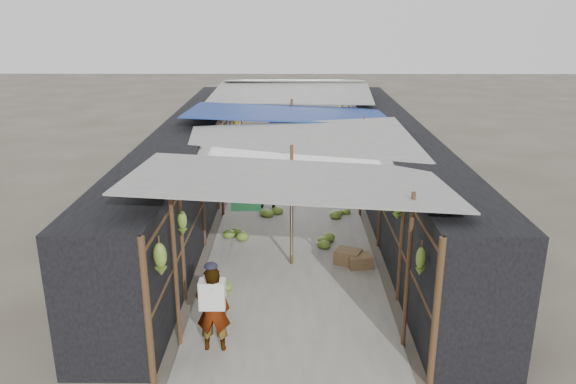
{
  "coord_description": "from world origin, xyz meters",
  "views": [
    {
      "loc": [
        -0.01,
        -7.86,
        5.16
      ],
      "look_at": [
        -0.08,
        4.13,
        1.25
      ],
      "focal_mm": 35.0,
      "sensor_mm": 36.0,
      "label": 1
    }
  ],
  "objects_px": {
    "crate_near": "(348,257)",
    "vendor_seated": "(343,162)",
    "black_basin": "(342,180)",
    "vendor_elderly": "(213,309)",
    "shopper_blue": "(270,183)"
  },
  "relations": [
    {
      "from": "black_basin",
      "to": "crate_near",
      "type": "bearing_deg",
      "value": -93.67
    },
    {
      "from": "vendor_seated",
      "to": "vendor_elderly",
      "type": "bearing_deg",
      "value": -47.38
    },
    {
      "from": "shopper_blue",
      "to": "vendor_seated",
      "type": "relative_size",
      "value": 1.94
    },
    {
      "from": "black_basin",
      "to": "vendor_seated",
      "type": "xyz_separation_m",
      "value": [
        0.12,
        1.03,
        0.31
      ]
    },
    {
      "from": "black_basin",
      "to": "shopper_blue",
      "type": "xyz_separation_m",
      "value": [
        -2.14,
        -2.58,
        0.68
      ]
    },
    {
      "from": "crate_near",
      "to": "vendor_seated",
      "type": "height_order",
      "value": "vendor_seated"
    },
    {
      "from": "vendor_elderly",
      "to": "shopper_blue",
      "type": "bearing_deg",
      "value": -96.43
    },
    {
      "from": "shopper_blue",
      "to": "crate_near",
      "type": "bearing_deg",
      "value": -56.05
    },
    {
      "from": "crate_near",
      "to": "shopper_blue",
      "type": "height_order",
      "value": "shopper_blue"
    },
    {
      "from": "black_basin",
      "to": "vendor_elderly",
      "type": "bearing_deg",
      "value": -107.11
    },
    {
      "from": "black_basin",
      "to": "vendor_seated",
      "type": "distance_m",
      "value": 1.08
    },
    {
      "from": "black_basin",
      "to": "vendor_seated",
      "type": "bearing_deg",
      "value": 83.31
    },
    {
      "from": "black_basin",
      "to": "vendor_elderly",
      "type": "height_order",
      "value": "vendor_elderly"
    },
    {
      "from": "black_basin",
      "to": "shopper_blue",
      "type": "bearing_deg",
      "value": -129.78
    },
    {
      "from": "crate_near",
      "to": "vendor_seated",
      "type": "xyz_separation_m",
      "value": [
        0.5,
        6.94,
        0.24
      ]
    }
  ]
}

